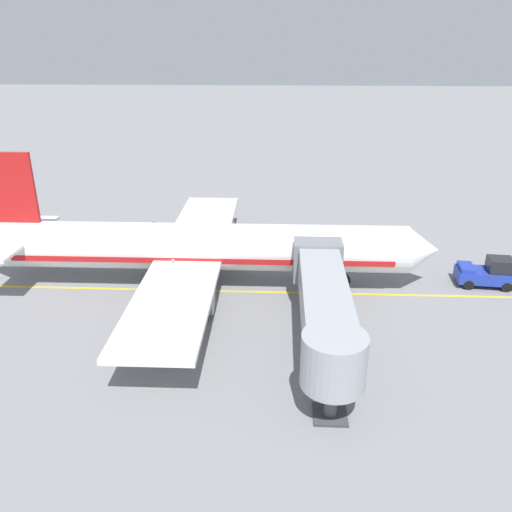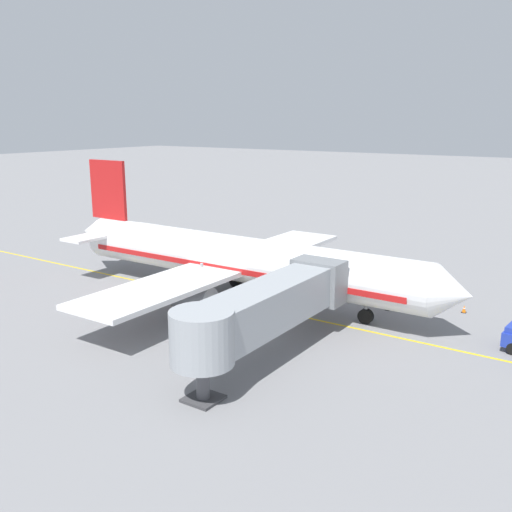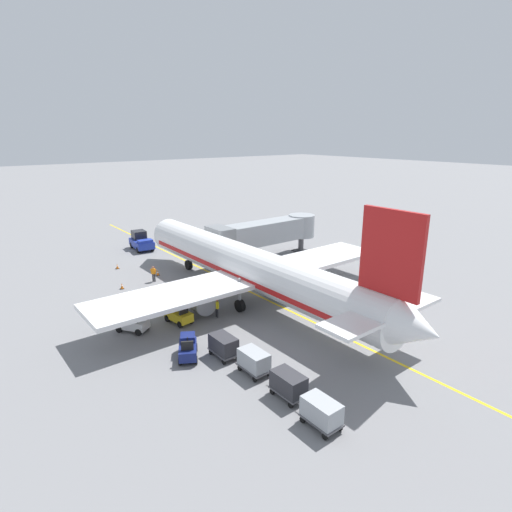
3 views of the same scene
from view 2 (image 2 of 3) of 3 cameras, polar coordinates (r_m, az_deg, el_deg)
The scene contains 17 objects.
ground_plane at distance 45.53m, azimuth -1.45°, elevation -4.80°, with size 400.00×400.00×0.00m, color slate.
gate_lead_in_line at distance 45.53m, azimuth -1.45°, elevation -4.79°, with size 0.24×80.00×0.01m, color gold.
parked_airliner at distance 46.44m, azimuth -2.03°, elevation -0.34°, with size 30.03×37.22×10.63m.
jet_bridge at distance 33.98m, azimuth 1.04°, elevation -5.12°, with size 15.30×3.50×4.98m.
baggage_tug_lead at distance 56.01m, azimuth 5.19°, elevation -0.57°, with size 2.41×2.74×1.62m.
baggage_tug_trailing at distance 57.97m, azimuth -1.01°, elevation -0.03°, with size 2.29×2.77×1.62m.
baggage_tug_spare at distance 53.35m, azimuth 2.51°, elevation -1.24°, with size 1.64×2.66×1.62m.
baggage_cart_front at distance 57.24m, azimuth -3.39°, elevation 0.01°, with size 1.31×2.90×1.58m.
baggage_cart_second_in_train at distance 58.74m, azimuth -5.91°, elevation 0.32°, with size 1.31×2.90×1.58m.
baggage_cart_third_in_train at distance 60.84m, azimuth -8.32°, elevation 0.71°, with size 1.31×2.90×1.58m.
baggage_cart_tail_end at distance 63.08m, azimuth -10.11°, elevation 1.10°, with size 1.31×2.90×1.58m.
ground_crew_wing_walker at distance 46.50m, azimuth 11.82°, elevation -3.46°, with size 0.51×0.63×1.69m.
ground_crew_loader at distance 51.43m, azimuth -0.39°, elevation -1.52°, with size 0.29×0.73×1.69m.
ground_crew_marshaller at distance 52.34m, azimuth 5.83°, elevation -1.32°, with size 0.73×0.26×1.69m.
safety_cone_nose_left at distance 46.19m, azimuth 20.14°, elevation -5.01°, with size 0.36×0.36×0.59m.
safety_cone_nose_right at distance 49.83m, azimuth 13.26°, elevation -3.19°, with size 0.36×0.36×0.59m.
safety_cone_wing_tip at distance 45.11m, azimuth 13.07°, elevation -4.95°, with size 0.36×0.36×0.59m.
Camera 2 is at (35.14, 25.16, 14.34)m, focal length 39.89 mm.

